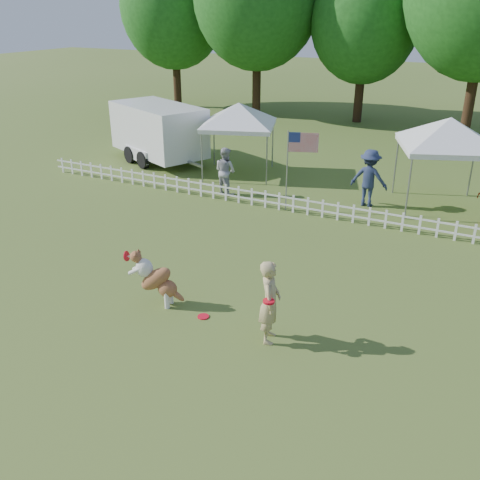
{
  "coord_description": "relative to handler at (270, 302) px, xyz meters",
  "views": [
    {
      "loc": [
        5.16,
        -8.36,
        6.24
      ],
      "look_at": [
        -0.14,
        2.0,
        1.1
      ],
      "focal_mm": 40.0,
      "sensor_mm": 36.0,
      "label": 1
    }
  ],
  "objects": [
    {
      "name": "dog",
      "position": [
        -2.82,
        0.14,
        -0.24
      ],
      "size": [
        1.29,
        0.63,
        1.27
      ],
      "primitive_type": null,
      "rotation": [
        0.0,
        0.0,
        0.19
      ],
      "color": "brown",
      "rests_on": "ground"
    },
    {
      "name": "tree_center_left",
      "position": [
        -4.53,
        22.47,
        4.02
      ],
      "size": [
        6.0,
        6.0,
        9.8
      ],
      "primitive_type": null,
      "color": "#194C15",
      "rests_on": "ground"
    },
    {
      "name": "tree_left",
      "position": [
        -10.53,
        21.47,
        5.12
      ],
      "size": [
        7.4,
        7.4,
        12.0
      ],
      "primitive_type": null,
      "color": "#194C15",
      "rests_on": "ground"
    },
    {
      "name": "canopy_tent_left",
      "position": [
        -5.84,
        10.02,
        0.5
      ],
      "size": [
        3.39,
        3.39,
        2.76
      ],
      "primitive_type": null,
      "rotation": [
        0.0,
        0.0,
        0.33
      ],
      "color": "white",
      "rests_on": "ground"
    },
    {
      "name": "canopy_tent_right",
      "position": [
        1.86,
        9.72,
        0.58
      ],
      "size": [
        3.64,
        3.64,
        2.92
      ],
      "primitive_type": null,
      "rotation": [
        0.0,
        0.0,
        0.36
      ],
      "color": "white",
      "rests_on": "ground"
    },
    {
      "name": "spectator_b",
      "position": [
        -0.31,
        8.75,
        0.08
      ],
      "size": [
        1.26,
        0.74,
        1.92
      ],
      "primitive_type": "imported",
      "rotation": [
        0.0,
        0.0,
        3.12
      ],
      "color": "#232D4B",
      "rests_on": "ground"
    },
    {
      "name": "flag_pole",
      "position": [
        -2.59,
        7.09,
        0.44
      ],
      "size": [
        0.99,
        0.44,
        2.64
      ],
      "primitive_type": null,
      "rotation": [
        0.0,
        0.0,
        0.34
      ],
      "color": "gray",
      "rests_on": "ground"
    },
    {
      "name": "cargo_trailer",
      "position": [
        -9.79,
        10.21,
        0.35
      ],
      "size": [
        6.09,
        4.52,
        2.45
      ],
      "primitive_type": null,
      "rotation": [
        0.0,
        0.0,
        -0.42
      ],
      "color": "white",
      "rests_on": "ground"
    },
    {
      "name": "tree_far_left",
      "position": [
        -16.53,
        21.97,
        4.62
      ],
      "size": [
        6.6,
        6.6,
        11.0
      ],
      "primitive_type": null,
      "color": "#194C15",
      "rests_on": "ground"
    },
    {
      "name": "picket_fence",
      "position": [
        -1.53,
        6.97,
        -0.58
      ],
      "size": [
        22.0,
        0.08,
        0.6
      ],
      "primitive_type": null,
      "color": "white",
      "rests_on": "ground"
    },
    {
      "name": "handler",
      "position": [
        0.0,
        0.0,
        0.0
      ],
      "size": [
        0.6,
        0.74,
        1.76
      ],
      "primitive_type": "imported",
      "rotation": [
        0.0,
        0.0,
        1.9
      ],
      "color": "tan",
      "rests_on": "ground"
    },
    {
      "name": "ground",
      "position": [
        -1.53,
        -0.03,
        -0.88
      ],
      "size": [
        120.0,
        120.0,
        0.0
      ],
      "primitive_type": "plane",
      "color": "#3B591C",
      "rests_on": "ground"
    },
    {
      "name": "spectator_a",
      "position": [
        -5.17,
        7.66,
        -0.04
      ],
      "size": [
        0.96,
        0.84,
        1.68
      ],
      "primitive_type": "imported",
      "rotation": [
        0.0,
        0.0,
        2.86
      ],
      "color": "#9F9EA4",
      "rests_on": "ground"
    },
    {
      "name": "frisbee_on_turf",
      "position": [
        -1.62,
        0.12,
        -0.87
      ],
      "size": [
        0.3,
        0.3,
        0.02
      ],
      "primitive_type": "cylinder",
      "rotation": [
        0.0,
        0.0,
        0.22
      ],
      "color": "red",
      "rests_on": "ground"
    }
  ]
}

